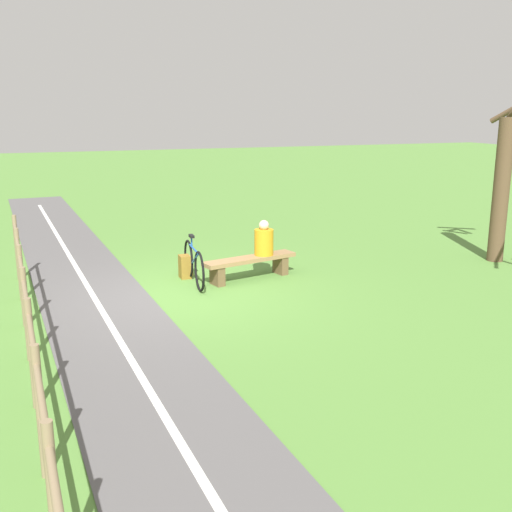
{
  "coord_description": "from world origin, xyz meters",
  "views": [
    {
      "loc": [
        2.41,
        10.2,
        3.28
      ],
      "look_at": [
        -1.03,
        1.21,
        0.93
      ],
      "focal_mm": 42.36,
      "sensor_mm": 36.0,
      "label": 1
    }
  ],
  "objects_px": {
    "person_seated": "(264,241)",
    "tree_mid_field": "(505,176)",
    "backpack": "(185,267)",
    "bench": "(250,263)",
    "bicycle": "(194,264)"
  },
  "relations": [
    {
      "from": "person_seated",
      "to": "backpack",
      "type": "distance_m",
      "value": 1.65
    },
    {
      "from": "bicycle",
      "to": "person_seated",
      "type": "bearing_deg",
      "value": 93.56
    },
    {
      "from": "bicycle",
      "to": "backpack",
      "type": "xyz_separation_m",
      "value": [
        0.05,
        -0.47,
        -0.17
      ]
    },
    {
      "from": "person_seated",
      "to": "tree_mid_field",
      "type": "distance_m",
      "value": 5.51
    },
    {
      "from": "bicycle",
      "to": "tree_mid_field",
      "type": "relative_size",
      "value": 0.44
    },
    {
      "from": "person_seated",
      "to": "bench",
      "type": "bearing_deg",
      "value": -0.0
    },
    {
      "from": "person_seated",
      "to": "tree_mid_field",
      "type": "bearing_deg",
      "value": 160.88
    },
    {
      "from": "backpack",
      "to": "tree_mid_field",
      "type": "distance_m",
      "value": 7.13
    },
    {
      "from": "bicycle",
      "to": "tree_mid_field",
      "type": "height_order",
      "value": "tree_mid_field"
    },
    {
      "from": "bench",
      "to": "bicycle",
      "type": "xyz_separation_m",
      "value": [
        1.12,
        -0.07,
        0.08
      ]
    },
    {
      "from": "person_seated",
      "to": "backpack",
      "type": "height_order",
      "value": "person_seated"
    },
    {
      "from": "backpack",
      "to": "bicycle",
      "type": "bearing_deg",
      "value": 96.49
    },
    {
      "from": "bench",
      "to": "backpack",
      "type": "distance_m",
      "value": 1.29
    },
    {
      "from": "person_seated",
      "to": "bicycle",
      "type": "distance_m",
      "value": 1.48
    },
    {
      "from": "bench",
      "to": "backpack",
      "type": "bearing_deg",
      "value": -37.44
    }
  ]
}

